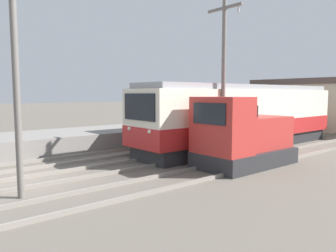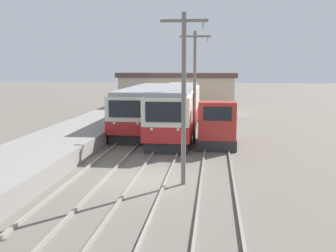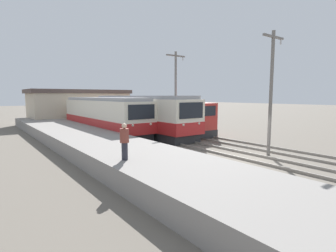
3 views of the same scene
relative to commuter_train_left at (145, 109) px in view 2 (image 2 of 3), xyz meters
The scene contains 11 objects.
ground_plane 14.67m from the commuter_train_left, 79.73° to the right, with size 200.00×200.00×0.00m, color #665E54.
platform_left 14.85m from the commuter_train_left, 104.27° to the right, with size 4.50×54.00×0.92m, color gray.
track_left 14.43m from the commuter_train_left, 90.00° to the right, with size 1.54×60.00×0.14m.
track_center 14.70m from the commuter_train_left, 78.96° to the right, with size 1.54×60.00×0.14m.
track_right 15.55m from the commuter_train_left, 67.99° to the right, with size 1.54×60.00×0.14m.
commuter_train_left is the anchor object (origin of this frame).
commuter_train_center 3.47m from the commuter_train_left, 36.21° to the right, with size 2.84×14.80×3.63m.
shunting_locomotive 8.45m from the commuter_train_left, 46.60° to the right, with size 2.40×4.66×3.00m.
catenary_mast_near 15.56m from the commuter_train_left, 73.73° to the right, with size 2.00×0.20×7.38m.
catenary_mast_mid 7.50m from the commuter_train_left, 52.69° to the right, with size 2.00×0.20×7.38m.
station_building 11.78m from the commuter_train_left, 82.10° to the left, with size 12.60×6.30×4.41m.
Camera 2 is at (3.00, -17.13, 5.21)m, focal length 42.00 mm.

